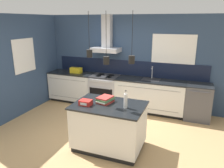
# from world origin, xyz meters

# --- Properties ---
(ground_plane) EXTENTS (16.00, 16.00, 0.00)m
(ground_plane) POSITION_xyz_m (0.00, 0.00, 0.00)
(ground_plane) COLOR tan
(ground_plane) RESTS_ON ground
(wall_back) EXTENTS (5.60, 2.53, 2.60)m
(wall_back) POSITION_xyz_m (-0.03, 2.00, 1.36)
(wall_back) COLOR navy
(wall_back) RESTS_ON ground_plane
(wall_left) EXTENTS (0.08, 3.80, 2.60)m
(wall_left) POSITION_xyz_m (-2.43, 0.70, 1.30)
(wall_left) COLOR navy
(wall_left) RESTS_ON ground_plane
(counter_run_left) EXTENTS (1.40, 0.64, 0.91)m
(counter_run_left) POSITION_xyz_m (-1.67, 1.69, 0.46)
(counter_run_left) COLOR black
(counter_run_left) RESTS_ON ground_plane
(counter_run_sink) EXTENTS (1.86, 0.64, 1.25)m
(counter_run_sink) POSITION_xyz_m (0.75, 1.69, 0.46)
(counter_run_sink) COLOR black
(counter_run_sink) RESTS_ON ground_plane
(oven_range) EXTENTS (0.80, 0.66, 0.91)m
(oven_range) POSITION_xyz_m (-0.58, 1.69, 0.46)
(oven_range) COLOR #B5B5BA
(oven_range) RESTS_ON ground_plane
(dishwasher) EXTENTS (0.63, 0.65, 0.91)m
(dishwasher) POSITION_xyz_m (1.98, 1.69, 0.46)
(dishwasher) COLOR #4C4C51
(dishwasher) RESTS_ON ground_plane
(kitchen_island) EXTENTS (1.35, 0.93, 0.91)m
(kitchen_island) POSITION_xyz_m (0.37, -0.35, 0.46)
(kitchen_island) COLOR black
(kitchen_island) RESTS_ON ground_plane
(bottle_on_island) EXTENTS (0.07, 0.07, 0.33)m
(bottle_on_island) POSITION_xyz_m (0.71, -0.39, 1.05)
(bottle_on_island) COLOR silver
(bottle_on_island) RESTS_ON kitchen_island
(book_stack) EXTENTS (0.31, 0.37, 0.12)m
(book_stack) POSITION_xyz_m (0.26, -0.27, 0.97)
(book_stack) COLOR #B2332D
(book_stack) RESTS_ON kitchen_island
(red_supply_box) EXTENTS (0.22, 0.18, 0.10)m
(red_supply_box) POSITION_xyz_m (-0.03, -0.53, 0.96)
(red_supply_box) COLOR red
(red_supply_box) RESTS_ON kitchen_island
(yellow_toolbox) EXTENTS (0.34, 0.18, 0.19)m
(yellow_toolbox) POSITION_xyz_m (-1.53, 1.69, 0.99)
(yellow_toolbox) COLOR gold
(yellow_toolbox) RESTS_ON counter_run_left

